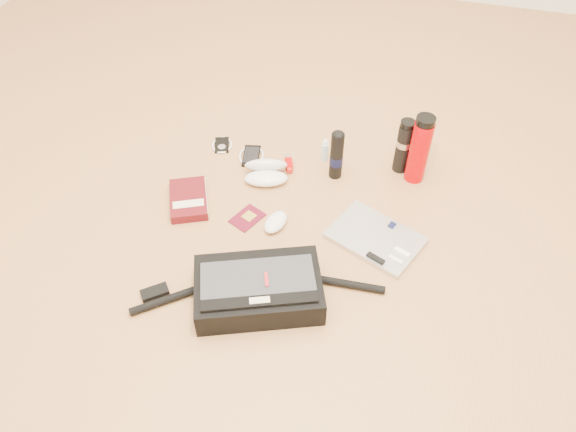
{
  "coord_description": "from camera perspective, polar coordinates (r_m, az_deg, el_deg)",
  "views": [
    {
      "loc": [
        0.34,
        -1.2,
        1.47
      ],
      "look_at": [
        -0.02,
        0.08,
        0.06
      ],
      "focal_mm": 35.0,
      "sensor_mm": 36.0,
      "label": 1
    }
  ],
  "objects": [
    {
      "name": "ground",
      "position": [
        1.93,
        -0.04,
        -2.93
      ],
      "size": [
        4.0,
        4.0,
        0.0
      ],
      "primitive_type": "plane",
      "color": "#AE7A48",
      "rests_on": "ground"
    },
    {
      "name": "messenger_bag",
      "position": [
        1.75,
        -3.09,
        -7.45
      ],
      "size": [
        0.75,
        0.37,
        0.11
      ],
      "rotation": [
        0.0,
        0.0,
        0.37
      ],
      "color": "black",
      "rests_on": "ground"
    },
    {
      "name": "laptop",
      "position": [
        1.96,
        8.88,
        -2.23
      ],
      "size": [
        0.36,
        0.31,
        0.03
      ],
      "rotation": [
        0.0,
        0.0,
        -0.4
      ],
      "color": "#B7B7BA",
      "rests_on": "ground"
    },
    {
      "name": "book",
      "position": [
        2.08,
        -10.03,
        1.66
      ],
      "size": [
        0.2,
        0.24,
        0.04
      ],
      "rotation": [
        0.0,
        0.0,
        0.43
      ],
      "color": "#4A0B10",
      "rests_on": "ground"
    },
    {
      "name": "passport",
      "position": [
        2.02,
        -4.15,
        -0.19
      ],
      "size": [
        0.12,
        0.14,
        0.01
      ],
      "rotation": [
        0.0,
        0.0,
        -0.43
      ],
      "color": "#500A19",
      "rests_on": "ground"
    },
    {
      "name": "mouse",
      "position": [
        1.97,
        -1.27,
        -0.62
      ],
      "size": [
        0.09,
        0.13,
        0.04
      ],
      "rotation": [
        0.0,
        0.0,
        -0.21
      ],
      "color": "silver",
      "rests_on": "ground"
    },
    {
      "name": "sunglasses_case",
      "position": [
        2.14,
        -2.24,
        4.49
      ],
      "size": [
        0.2,
        0.18,
        0.09
      ],
      "rotation": [
        0.0,
        0.0,
        0.3
      ],
      "color": "white",
      "rests_on": "ground"
    },
    {
      "name": "ipod",
      "position": [
        2.32,
        -6.73,
        7.18
      ],
      "size": [
        0.1,
        0.11,
        0.01
      ],
      "rotation": [
        0.0,
        0.0,
        0.33
      ],
      "color": "black",
      "rests_on": "ground"
    },
    {
      "name": "phone",
      "position": [
        2.25,
        -3.74,
        6.12
      ],
      "size": [
        0.12,
        0.13,
        0.01
      ],
      "rotation": [
        0.0,
        0.0,
        0.2
      ],
      "color": "black",
      "rests_on": "ground"
    },
    {
      "name": "inhaler",
      "position": [
        2.2,
        0.07,
        5.35
      ],
      "size": [
        0.05,
        0.1,
        0.03
      ],
      "rotation": [
        0.0,
        0.0,
        0.36
      ],
      "color": "#AE0001",
      "rests_on": "ground"
    },
    {
      "name": "spray_bottle",
      "position": [
        2.22,
        3.77,
        6.6
      ],
      "size": [
        0.03,
        0.03,
        0.1
      ],
      "rotation": [
        0.0,
        0.0,
        0.33
      ],
      "color": "#9ECADC",
      "rests_on": "ground"
    },
    {
      "name": "aerosol_can",
      "position": [
        2.11,
        4.96,
        6.23
      ],
      "size": [
        0.06,
        0.06,
        0.21
      ],
      "rotation": [
        0.0,
        0.0,
        -0.33
      ],
      "color": "black",
      "rests_on": "ground"
    },
    {
      "name": "thermos_black",
      "position": [
        2.17,
        11.68,
        6.99
      ],
      "size": [
        0.06,
        0.06,
        0.23
      ],
      "rotation": [
        0.0,
        0.0,
        -0.07
      ],
      "color": "black",
      "rests_on": "ground"
    },
    {
      "name": "thermos_red",
      "position": [
        2.13,
        13.21,
        6.61
      ],
      "size": [
        0.08,
        0.08,
        0.28
      ],
      "rotation": [
        0.0,
        0.0,
        -0.01
      ],
      "color": "#B10004",
      "rests_on": "ground"
    }
  ]
}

